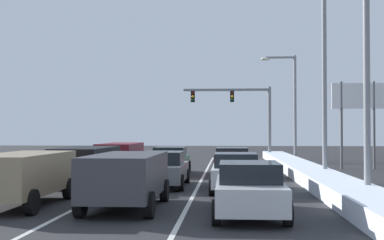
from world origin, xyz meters
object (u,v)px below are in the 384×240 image
object	(u,v)px
sedan_green_center_lane_third	(171,160)
suv_black_left_lane_second	(87,162)
sedan_red_right_lane_third	(232,162)
street_lamp_right_near	(355,58)
sedan_silver_right_lane_nearest	(249,189)
suv_tan_left_lane_nearest	(23,174)
traffic_light_gantry	(242,107)
sedan_gray_center_lane_second	(163,169)
sedan_white_right_lane_second	(235,172)
roadside_sign_right	(358,105)
suv_charcoal_center_lane_nearest	(127,176)
suv_maroon_left_lane_third	(120,155)
street_lamp_right_far	(290,98)
street_lamp_right_mid	(317,67)

from	to	relation	value
sedan_green_center_lane_third	suv_black_left_lane_second	size ratio (longest dim) A/B	0.92
sedan_red_right_lane_third	suv_black_left_lane_second	world-z (taller)	suv_black_left_lane_second
sedan_green_center_lane_third	street_lamp_right_near	bearing A→B (deg)	-55.37
sedan_silver_right_lane_nearest	suv_tan_left_lane_nearest	world-z (taller)	suv_tan_left_lane_nearest
suv_black_left_lane_second	traffic_light_gantry	distance (m)	23.45
sedan_gray_center_lane_second	suv_tan_left_lane_nearest	world-z (taller)	suv_tan_left_lane_nearest
sedan_white_right_lane_second	roadside_sign_right	size ratio (longest dim) A/B	0.82
sedan_silver_right_lane_nearest	sedan_gray_center_lane_second	distance (m)	7.99
suv_charcoal_center_lane_nearest	traffic_light_gantry	size ratio (longest dim) A/B	0.65
suv_tan_left_lane_nearest	traffic_light_gantry	xyz separation A→B (m)	(7.80, 28.11, 3.48)
suv_charcoal_center_lane_nearest	street_lamp_right_near	xyz separation A→B (m)	(7.36, 1.82, 3.80)
suv_maroon_left_lane_third	traffic_light_gantry	xyz separation A→B (m)	(7.52, 14.59, 3.48)
sedan_red_right_lane_third	suv_charcoal_center_lane_nearest	size ratio (longest dim) A/B	0.92
sedan_red_right_lane_third	suv_tan_left_lane_nearest	bearing A→B (deg)	-120.78
suv_charcoal_center_lane_nearest	street_lamp_right_far	size ratio (longest dim) A/B	0.61
sedan_white_right_lane_second	roadside_sign_right	xyz separation A→B (m)	(7.85, 12.16, 3.25)
sedan_white_right_lane_second	street_lamp_right_mid	distance (m)	7.34
sedan_green_center_lane_third	suv_tan_left_lane_nearest	size ratio (longest dim) A/B	0.92
sedan_silver_right_lane_nearest	suv_black_left_lane_second	bearing A→B (deg)	131.85
sedan_red_right_lane_third	suv_black_left_lane_second	bearing A→B (deg)	-141.18
street_lamp_right_mid	suv_tan_left_lane_nearest	bearing A→B (deg)	-141.32
street_lamp_right_near	roadside_sign_right	size ratio (longest dim) A/B	1.46
traffic_light_gantry	street_lamp_right_near	size ratio (longest dim) A/B	0.94
sedan_green_center_lane_third	suv_maroon_left_lane_third	distance (m)	3.35
sedan_green_center_lane_third	suv_black_left_lane_second	world-z (taller)	suv_black_left_lane_second
sedan_silver_right_lane_nearest	suv_maroon_left_lane_third	world-z (taller)	suv_maroon_left_lane_third
suv_charcoal_center_lane_nearest	street_lamp_right_far	bearing A→B (deg)	71.30
suv_black_left_lane_second	sedan_silver_right_lane_nearest	bearing A→B (deg)	-48.15
suv_maroon_left_lane_third	street_lamp_right_mid	bearing A→B (deg)	-25.12
sedan_silver_right_lane_nearest	traffic_light_gantry	distance (m)	29.74
sedan_silver_right_lane_nearest	street_lamp_right_far	size ratio (longest dim) A/B	0.56
suv_charcoal_center_lane_nearest	suv_tan_left_lane_nearest	size ratio (longest dim) A/B	1.00
sedan_silver_right_lane_nearest	traffic_light_gantry	bearing A→B (deg)	88.62
traffic_light_gantry	street_lamp_right_near	xyz separation A→B (m)	(2.96, -26.60, 0.32)
sedan_gray_center_lane_second	street_lamp_right_near	size ratio (longest dim) A/B	0.56
street_lamp_right_mid	sedan_gray_center_lane_second	bearing A→B (deg)	-158.64
sedan_red_right_lane_third	street_lamp_right_mid	bearing A→B (deg)	-33.71
sedan_red_right_lane_third	suv_maroon_left_lane_third	world-z (taller)	suv_maroon_left_lane_third
street_lamp_right_mid	roadside_sign_right	distance (m)	9.09
sedan_green_center_lane_third	street_lamp_right_near	xyz separation A→B (m)	(7.40, -10.72, 4.06)
suv_charcoal_center_lane_nearest	suv_maroon_left_lane_third	world-z (taller)	same
sedan_green_center_lane_third	street_lamp_right_mid	distance (m)	9.46
street_lamp_right_mid	street_lamp_right_far	world-z (taller)	street_lamp_right_mid
suv_tan_left_lane_nearest	street_lamp_right_near	xyz separation A→B (m)	(10.76, 1.51, 3.80)
sedan_white_right_lane_second	suv_tan_left_lane_nearest	world-z (taller)	suv_tan_left_lane_nearest
sedan_silver_right_lane_nearest	sedan_gray_center_lane_second	size ratio (longest dim) A/B	1.00
suv_black_left_lane_second	suv_tan_left_lane_nearest	bearing A→B (deg)	-93.13
sedan_green_center_lane_third	traffic_light_gantry	bearing A→B (deg)	74.38
sedan_white_right_lane_second	suv_charcoal_center_lane_nearest	bearing A→B (deg)	-125.06
suv_tan_left_lane_nearest	suv_black_left_lane_second	size ratio (longest dim) A/B	1.00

